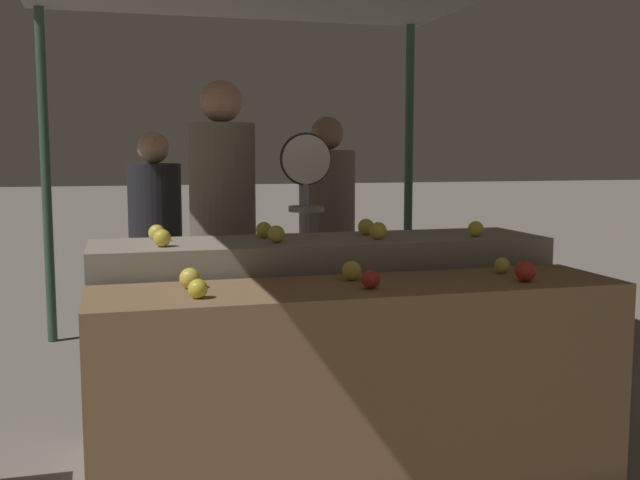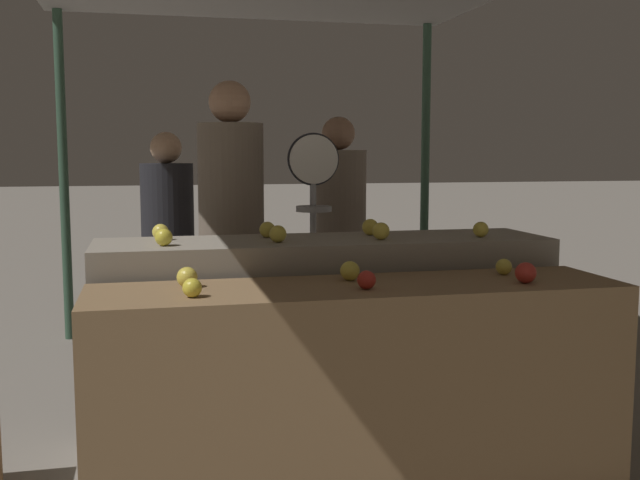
# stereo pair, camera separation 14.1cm
# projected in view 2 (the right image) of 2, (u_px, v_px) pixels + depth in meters

# --- Properties ---
(display_counter_front) EXTENTS (2.16, 0.55, 0.88)m
(display_counter_front) POSITION_uv_depth(u_px,v_px,m) (359.00, 392.00, 3.05)
(display_counter_front) COLOR olive
(display_counter_front) RESTS_ON ground_plane
(display_counter_back) EXTENTS (2.16, 0.55, 1.00)m
(display_counter_back) POSITION_uv_depth(u_px,v_px,m) (325.00, 341.00, 3.62)
(display_counter_back) COLOR gray
(display_counter_back) RESTS_ON ground_plane
(apple_front_0) EXTENTS (0.07, 0.07, 0.07)m
(apple_front_0) POSITION_uv_depth(u_px,v_px,m) (192.00, 288.00, 2.74)
(apple_front_0) COLOR gold
(apple_front_0) RESTS_ON display_counter_front
(apple_front_1) EXTENTS (0.07, 0.07, 0.07)m
(apple_front_1) POSITION_uv_depth(u_px,v_px,m) (367.00, 280.00, 2.90)
(apple_front_1) COLOR #AD281E
(apple_front_1) RESTS_ON display_counter_front
(apple_front_2) EXTENTS (0.09, 0.09, 0.09)m
(apple_front_2) POSITION_uv_depth(u_px,v_px,m) (526.00, 273.00, 3.03)
(apple_front_2) COLOR #B72D23
(apple_front_2) RESTS_ON display_counter_front
(apple_front_3) EXTENTS (0.08, 0.08, 0.08)m
(apple_front_3) POSITION_uv_depth(u_px,v_px,m) (187.00, 277.00, 2.94)
(apple_front_3) COLOR yellow
(apple_front_3) RESTS_ON display_counter_front
(apple_front_4) EXTENTS (0.08, 0.08, 0.08)m
(apple_front_4) POSITION_uv_depth(u_px,v_px,m) (350.00, 271.00, 3.10)
(apple_front_4) COLOR gold
(apple_front_4) RESTS_ON display_counter_front
(apple_front_5) EXTENTS (0.07, 0.07, 0.07)m
(apple_front_5) POSITION_uv_depth(u_px,v_px,m) (504.00, 267.00, 3.24)
(apple_front_5) COLOR gold
(apple_front_5) RESTS_ON display_counter_front
(apple_back_0) EXTENTS (0.08, 0.08, 0.08)m
(apple_back_0) POSITION_uv_depth(u_px,v_px,m) (164.00, 237.00, 3.28)
(apple_back_0) COLOR gold
(apple_back_0) RESTS_ON display_counter_back
(apple_back_1) EXTENTS (0.08, 0.08, 0.08)m
(apple_back_1) POSITION_uv_depth(u_px,v_px,m) (278.00, 234.00, 3.41)
(apple_back_1) COLOR gold
(apple_back_1) RESTS_ON display_counter_back
(apple_back_2) EXTENTS (0.08, 0.08, 0.08)m
(apple_back_2) POSITION_uv_depth(u_px,v_px,m) (381.00, 231.00, 3.52)
(apple_back_2) COLOR yellow
(apple_back_2) RESTS_ON display_counter_back
(apple_back_3) EXTENTS (0.08, 0.08, 0.08)m
(apple_back_3) POSITION_uv_depth(u_px,v_px,m) (481.00, 229.00, 3.63)
(apple_back_3) COLOR yellow
(apple_back_3) RESTS_ON display_counter_back
(apple_back_4) EXTENTS (0.08, 0.08, 0.08)m
(apple_back_4) POSITION_uv_depth(u_px,v_px,m) (160.00, 232.00, 3.50)
(apple_back_4) COLOR yellow
(apple_back_4) RESTS_ON display_counter_back
(apple_back_5) EXTENTS (0.08, 0.08, 0.08)m
(apple_back_5) POSITION_uv_depth(u_px,v_px,m) (267.00, 230.00, 3.61)
(apple_back_5) COLOR gold
(apple_back_5) RESTS_ON display_counter_back
(apple_back_6) EXTENTS (0.08, 0.08, 0.08)m
(apple_back_6) POSITION_uv_depth(u_px,v_px,m) (370.00, 227.00, 3.71)
(apple_back_6) COLOR yellow
(apple_back_6) RESTS_ON display_counter_back
(produce_scale) EXTENTS (0.29, 0.20, 1.52)m
(produce_scale) POSITION_uv_depth(u_px,v_px,m) (313.00, 206.00, 4.19)
(produce_scale) COLOR #99999E
(produce_scale) RESTS_ON ground_plane
(person_vendor_at_scale) EXTENTS (0.49, 0.49, 1.82)m
(person_vendor_at_scale) POSITION_uv_depth(u_px,v_px,m) (231.00, 216.00, 4.31)
(person_vendor_at_scale) COLOR #2D2D38
(person_vendor_at_scale) RESTS_ON ground_plane
(person_customer_left) EXTENTS (0.43, 0.43, 1.64)m
(person_customer_left) POSITION_uv_depth(u_px,v_px,m) (338.00, 224.00, 4.92)
(person_customer_left) COLOR #2D2D38
(person_customer_left) RESTS_ON ground_plane
(person_customer_right) EXTENTS (0.40, 0.40, 1.54)m
(person_customer_right) POSITION_uv_depth(u_px,v_px,m) (168.00, 233.00, 4.90)
(person_customer_right) COLOR #2D2D38
(person_customer_right) RESTS_ON ground_plane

